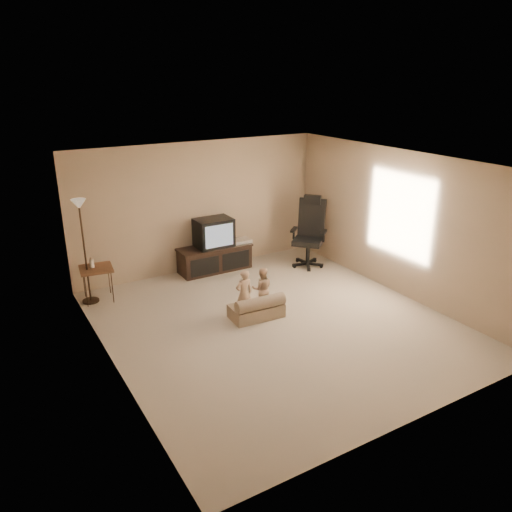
{
  "coord_description": "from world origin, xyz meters",
  "views": [
    {
      "loc": [
        -3.8,
        -5.82,
        3.68
      ],
      "look_at": [
        -0.0,
        0.6,
        0.93
      ],
      "focal_mm": 35.0,
      "sensor_mm": 36.0,
      "label": 1
    }
  ],
  "objects_px": {
    "tv_stand": "(215,249)",
    "floor_lamp": "(82,228)",
    "office_chair": "(309,241)",
    "child_sofa": "(257,309)",
    "toddler_right": "(262,289)",
    "side_table": "(96,269)",
    "toddler_left": "(244,294)"
  },
  "relations": [
    {
      "from": "side_table",
      "to": "toddler_right",
      "type": "xyz_separation_m",
      "value": [
        2.24,
        -1.73,
        -0.21
      ]
    },
    {
      "from": "side_table",
      "to": "toddler_right",
      "type": "distance_m",
      "value": 2.84
    },
    {
      "from": "child_sofa",
      "to": "toddler_left",
      "type": "height_order",
      "value": "toddler_left"
    },
    {
      "from": "tv_stand",
      "to": "floor_lamp",
      "type": "xyz_separation_m",
      "value": [
        -2.48,
        -0.22,
        0.87
      ]
    },
    {
      "from": "tv_stand",
      "to": "office_chair",
      "type": "height_order",
      "value": "office_chair"
    },
    {
      "from": "office_chair",
      "to": "toddler_left",
      "type": "distance_m",
      "value": 2.63
    },
    {
      "from": "office_chair",
      "to": "child_sofa",
      "type": "bearing_deg",
      "value": -96.13
    },
    {
      "from": "side_table",
      "to": "toddler_right",
      "type": "height_order",
      "value": "side_table"
    },
    {
      "from": "toddler_left",
      "to": "side_table",
      "type": "bearing_deg",
      "value": -44.97
    },
    {
      "from": "office_chair",
      "to": "side_table",
      "type": "relative_size",
      "value": 1.77
    },
    {
      "from": "side_table",
      "to": "child_sofa",
      "type": "distance_m",
      "value": 2.84
    },
    {
      "from": "tv_stand",
      "to": "toddler_left",
      "type": "height_order",
      "value": "tv_stand"
    },
    {
      "from": "child_sofa",
      "to": "toddler_right",
      "type": "distance_m",
      "value": 0.4
    },
    {
      "from": "floor_lamp",
      "to": "office_chair",
      "type": "bearing_deg",
      "value": -6.45
    },
    {
      "from": "tv_stand",
      "to": "office_chair",
      "type": "bearing_deg",
      "value": -21.55
    },
    {
      "from": "toddler_right",
      "to": "side_table",
      "type": "bearing_deg",
      "value": -13.34
    },
    {
      "from": "tv_stand",
      "to": "toddler_right",
      "type": "relative_size",
      "value": 2.05
    },
    {
      "from": "office_chair",
      "to": "toddler_left",
      "type": "relative_size",
      "value": 1.74
    },
    {
      "from": "tv_stand",
      "to": "toddler_left",
      "type": "distance_m",
      "value": 2.11
    },
    {
      "from": "toddler_right",
      "to": "tv_stand",
      "type": "bearing_deg",
      "value": -68.39
    },
    {
      "from": "toddler_left",
      "to": "office_chair",
      "type": "bearing_deg",
      "value": -149.1
    },
    {
      "from": "child_sofa",
      "to": "toddler_right",
      "type": "relative_size",
      "value": 1.19
    },
    {
      "from": "office_chair",
      "to": "toddler_left",
      "type": "height_order",
      "value": "office_chair"
    },
    {
      "from": "tv_stand",
      "to": "toddler_left",
      "type": "bearing_deg",
      "value": -103.42
    },
    {
      "from": "side_table",
      "to": "toddler_left",
      "type": "height_order",
      "value": "toddler_left"
    },
    {
      "from": "tv_stand",
      "to": "floor_lamp",
      "type": "bearing_deg",
      "value": -174.73
    },
    {
      "from": "office_chair",
      "to": "toddler_left",
      "type": "xyz_separation_m",
      "value": [
        -2.26,
        -1.35,
        -0.1
      ]
    },
    {
      "from": "toddler_left",
      "to": "child_sofa",
      "type": "bearing_deg",
      "value": 138.28
    },
    {
      "from": "child_sofa",
      "to": "side_table",
      "type": "bearing_deg",
      "value": 138.55
    },
    {
      "from": "floor_lamp",
      "to": "child_sofa",
      "type": "bearing_deg",
      "value": -42.58
    },
    {
      "from": "tv_stand",
      "to": "toddler_left",
      "type": "relative_size",
      "value": 1.83
    },
    {
      "from": "child_sofa",
      "to": "toddler_right",
      "type": "height_order",
      "value": "toddler_right"
    }
  ]
}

